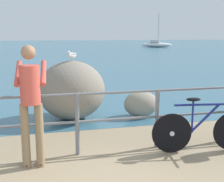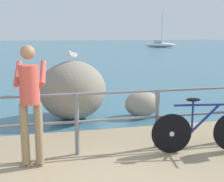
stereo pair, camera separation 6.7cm
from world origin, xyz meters
TOP-DOWN VIEW (x-y plane):
  - ground_plane at (0.00, 20.00)m, footprint 120.00×120.00m
  - sea_surface at (0.00, 48.40)m, footprint 120.00×90.00m
  - promenade_railing at (0.00, 2.20)m, footprint 8.23×0.07m
  - bicycle at (2.17, 1.83)m, footprint 1.69×0.48m
  - person_at_railing at (-0.69, 1.92)m, footprint 0.47×0.65m
  - breakwater_boulder_main at (0.14, 4.34)m, footprint 1.52×1.54m
  - breakwater_boulder_right at (1.74, 4.12)m, footprint 0.82×0.60m
  - seagull at (0.17, 4.27)m, footprint 0.29×0.29m
  - sailboat at (16.40, 39.37)m, footprint 4.53×3.09m

SIDE VIEW (x-z plane):
  - ground_plane at x=0.00m, z-range -0.10..0.00m
  - sea_surface at x=0.00m, z-range 0.00..0.01m
  - breakwater_boulder_right at x=1.74m, z-range 0.00..0.62m
  - sailboat at x=16.40m, z-range -2.03..2.87m
  - bicycle at x=2.17m, z-range 0.00..0.92m
  - promenade_railing at x=0.00m, z-range 0.12..1.15m
  - breakwater_boulder_main at x=0.14m, z-range 0.00..1.34m
  - person_at_railing at x=-0.69m, z-range 0.10..1.88m
  - seagull at x=0.17m, z-range 1.36..1.59m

